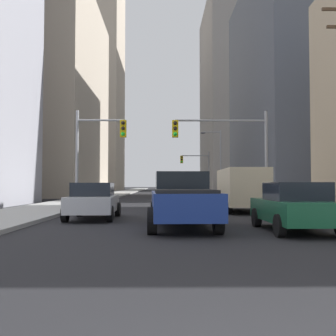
{
  "coord_description": "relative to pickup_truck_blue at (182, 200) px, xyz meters",
  "views": [
    {
      "loc": [
        -0.61,
        -2.42,
        1.46
      ],
      "look_at": [
        0.0,
        38.46,
        3.13
      ],
      "focal_mm": 42.37,
      "sensor_mm": 36.0,
      "label": 1
    }
  ],
  "objects": [
    {
      "name": "traffic_signal_far_right",
      "position": [
        4.04,
        41.07,
        3.12
      ],
      "size": [
        4.02,
        0.44,
        6.0
      ],
      "color": "gray",
      "rests_on": "ground"
    },
    {
      "name": "traffic_signal_near_right",
      "position": [
        3.15,
        10.86,
        3.2
      ],
      "size": [
        5.91,
        0.44,
        6.0
      ],
      "color": "gray",
      "rests_on": "ground"
    },
    {
      "name": "cargo_van_beige",
      "position": [
        3.52,
        7.42,
        0.35
      ],
      "size": [
        2.16,
        5.26,
        2.26
      ],
      "color": "#C6B793",
      "rests_on": "ground"
    },
    {
      "name": "pickup_truck_blue",
      "position": [
        0.0,
        0.0,
        0.0
      ],
      "size": [
        2.2,
        5.47,
        1.9
      ],
      "color": "navy",
      "rests_on": "ground"
    },
    {
      "name": "sedan_white",
      "position": [
        0.04,
        7.89,
        -0.16
      ],
      "size": [
        1.95,
        4.25,
        1.52
      ],
      "color": "white",
      "rests_on": "ground"
    },
    {
      "name": "building_right_far_highrise",
      "position": [
        22.78,
        81.99,
        21.59
      ],
      "size": [
        25.9,
        28.32,
        45.04
      ],
      "primitive_type": "cube",
      "color": "gray",
      "rests_on": "ground"
    },
    {
      "name": "sedan_silver",
      "position": [
        -3.55,
        3.21,
        -0.16
      ],
      "size": [
        1.95,
        4.26,
        1.52
      ],
      "color": "#B7BABF",
      "rests_on": "ground"
    },
    {
      "name": "sedan_green",
      "position": [
        3.42,
        -1.22,
        -0.16
      ],
      "size": [
        1.95,
        4.2,
        1.52
      ],
      "color": "#195938",
      "rests_on": "ground"
    },
    {
      "name": "sidewalk_left",
      "position": [
        -7.3,
        39.01,
        -0.86
      ],
      "size": [
        4.0,
        160.0,
        0.15
      ],
      "primitive_type": "cube",
      "color": "#9E9E99",
      "rests_on": "ground"
    },
    {
      "name": "street_lamp_right",
      "position": [
        5.49,
        30.63,
        3.6
      ],
      "size": [
        2.32,
        0.32,
        7.5
      ],
      "color": "gray",
      "rests_on": "ground"
    },
    {
      "name": "sidewalk_right",
      "position": [
        7.15,
        39.01,
        -0.86
      ],
      "size": [
        4.0,
        160.0,
        0.15
      ],
      "primitive_type": "cube",
      "color": "#9E9E99",
      "rests_on": "ground"
    },
    {
      "name": "building_left_far_tower",
      "position": [
        -18.46,
        81.6,
        27.34
      ],
      "size": [
        15.66,
        19.64,
        56.54
      ],
      "primitive_type": "cube",
      "color": "#B7A893",
      "rests_on": "ground"
    },
    {
      "name": "traffic_signal_near_left",
      "position": [
        -4.61,
        10.86,
        3.08
      ],
      "size": [
        3.1,
        0.44,
        6.0
      ],
      "color": "gray",
      "rests_on": "ground"
    }
  ]
}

